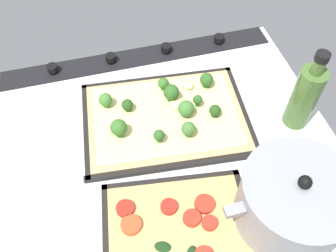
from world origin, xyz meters
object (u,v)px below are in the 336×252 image
broccoli_pizza (166,114)px  cooking_pot (292,203)px  oil_bottle (305,96)px  veggie_pizza_back (179,239)px  baking_tray_front (166,120)px  baking_tray_back (180,240)px

broccoli_pizza → cooking_pot: size_ratio=1.41×
oil_bottle → veggie_pizza_back: bearing=31.3°
baking_tray_front → oil_bottle: 31.87cm
baking_tray_back → veggie_pizza_back: (0.04, -0.10, 0.75)cm
baking_tray_back → veggie_pizza_back: veggie_pizza_back is taller
baking_tray_front → cooking_pot: size_ratio=1.50×
baking_tray_front → cooking_pot: bearing=118.7°
broccoli_pizza → veggie_pizza_back: size_ratio=1.30×
veggie_pizza_back → cooking_pot: size_ratio=1.08×
broccoli_pizza → veggie_pizza_back: bearing=80.2°
baking_tray_back → oil_bottle: bearing=-148.6°
baking_tray_front → baking_tray_back: 29.43cm
veggie_pizza_back → oil_bottle: size_ratio=1.41×
baking_tray_front → cooking_pot: (-16.33, 29.78, 6.49)cm
cooking_pot → oil_bottle: size_ratio=1.30×
cooking_pot → oil_bottle: bearing=-121.5°
baking_tray_front → oil_bottle: (-29.75, 7.85, 8.31)cm
baking_tray_front → baking_tray_back: same height
broccoli_pizza → cooking_pot: bearing=118.2°
baking_tray_front → broccoli_pizza: (-0.14, -0.39, 1.53)cm
baking_tray_back → veggie_pizza_back: size_ratio=1.09×
cooking_pot → baking_tray_back: bearing=-2.1°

